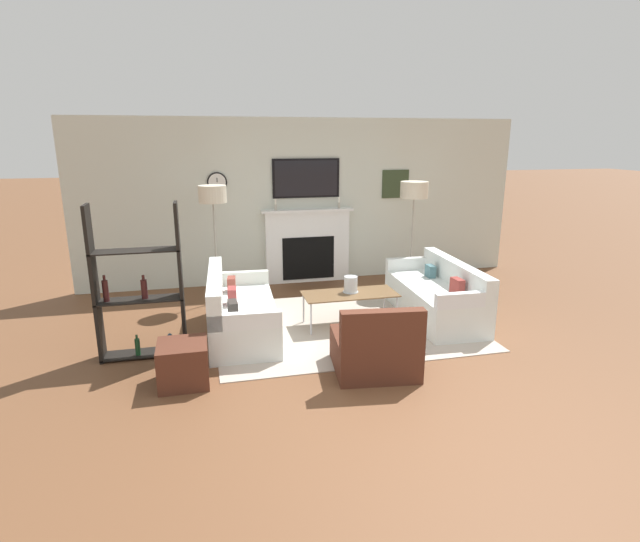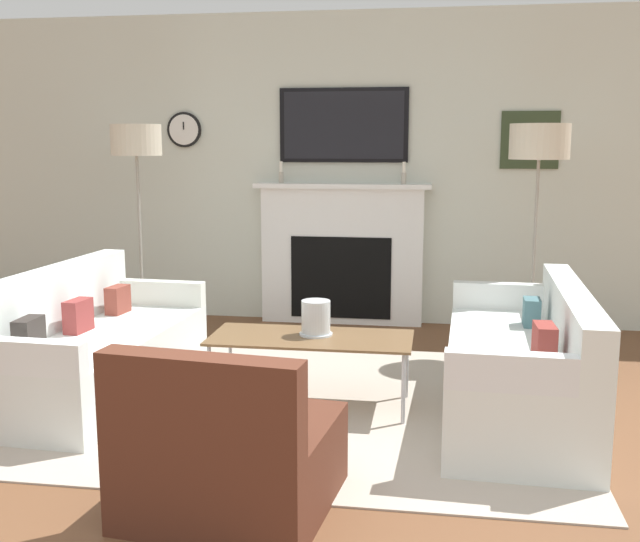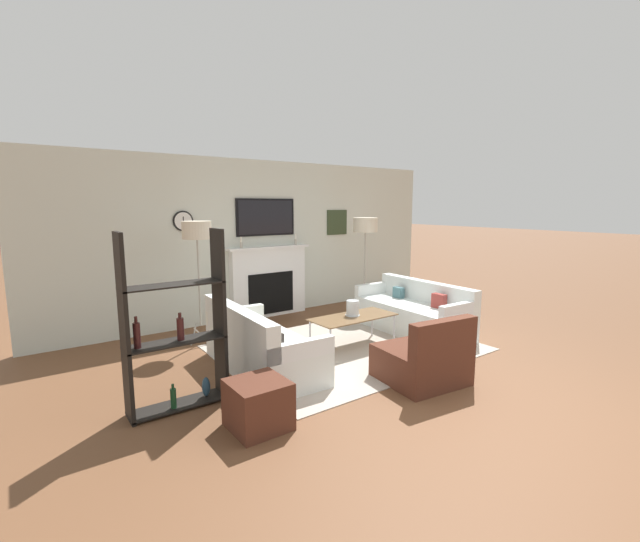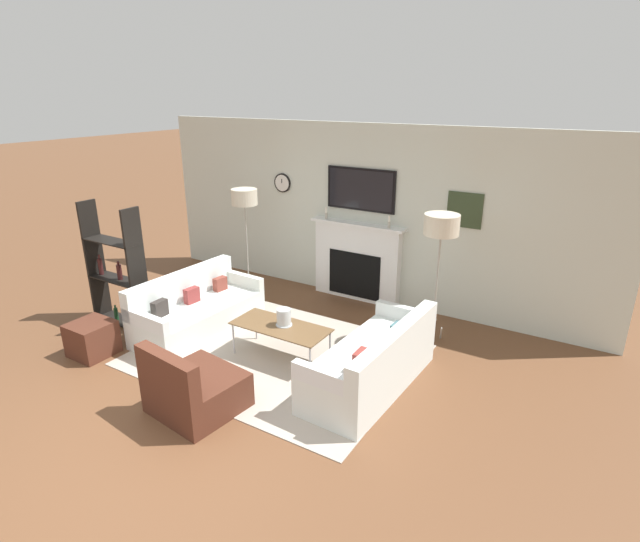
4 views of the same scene
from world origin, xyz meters
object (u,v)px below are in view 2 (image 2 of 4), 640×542
(couch_left, at_px, (90,351))
(coffee_table, at_px, (311,341))
(armchair, at_px, (229,456))
(couch_right, at_px, (522,370))
(hurricane_candle, at_px, (316,320))
(floor_lamp_left, at_px, (136,144))
(floor_lamp_right, at_px, (539,145))

(couch_left, distance_m, coffee_table, 1.44)
(couch_left, bearing_deg, coffee_table, -0.82)
(armchair, bearing_deg, couch_right, 44.97)
(coffee_table, relative_size, hurricane_candle, 5.73)
(couch_left, bearing_deg, floor_lamp_left, 98.33)
(armchair, distance_m, coffee_table, 1.37)
(hurricane_candle, bearing_deg, couch_right, -1.29)
(floor_lamp_left, distance_m, floor_lamp_right, 3.09)
(couch_right, height_order, armchair, armchair)
(couch_left, xyz_separation_m, couch_right, (2.67, -0.00, 0.01))
(couch_right, xyz_separation_m, floor_lamp_right, (0.21, 1.38, 1.29))
(coffee_table, height_order, hurricane_candle, hurricane_candle)
(armchair, height_order, floor_lamp_right, floor_lamp_right)
(armchair, bearing_deg, hurricane_candle, 83.74)
(armchair, relative_size, floor_lamp_right, 0.53)
(couch_left, bearing_deg, armchair, -46.50)
(armchair, distance_m, floor_lamp_left, 3.40)
(couch_right, relative_size, coffee_table, 1.58)
(couch_right, distance_m, floor_lamp_left, 3.44)
(couch_right, bearing_deg, coffee_table, -179.25)
(couch_right, xyz_separation_m, coffee_table, (-1.24, -0.02, 0.12))
(floor_lamp_left, relative_size, floor_lamp_right, 1.00)
(floor_lamp_left, bearing_deg, coffee_table, -40.43)
(couch_right, relative_size, armchair, 2.07)
(armchair, xyz_separation_m, hurricane_candle, (0.15, 1.40, 0.28))
(couch_left, distance_m, armchair, 1.89)
(couch_left, height_order, floor_lamp_right, floor_lamp_right)
(floor_lamp_left, xyz_separation_m, floor_lamp_right, (3.09, -0.00, -0.01))
(coffee_table, distance_m, floor_lamp_left, 2.44)
(hurricane_candle, height_order, floor_lamp_left, floor_lamp_left)
(couch_right, height_order, hurricane_candle, couch_right)
(coffee_table, distance_m, hurricane_candle, 0.13)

